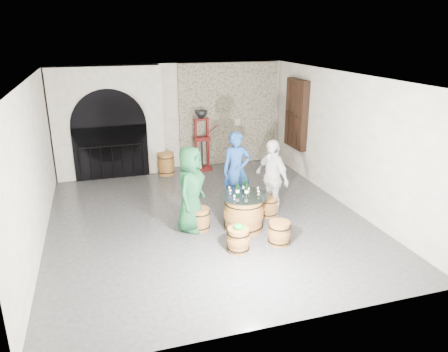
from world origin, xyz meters
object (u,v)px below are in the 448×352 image
object	(u,v)px
corking_press	(202,136)
barrel_table	(244,213)
barrel_stool_right	(268,206)
barrel_stool_near_left	(238,240)
wine_bottle_left	(237,190)
person_green	(191,189)
wine_bottle_center	(246,190)
wine_bottle_right	(244,186)
person_white	(272,178)
barrel_stool_far	(238,202)
side_barrel	(166,164)
barrel_stool_near_right	(279,233)
person_blue	(237,170)
barrel_stool_left	(200,219)

from	to	relation	value
corking_press	barrel_table	bearing A→B (deg)	-100.50
barrel_table	barrel_stool_right	world-z (taller)	barrel_table
barrel_stool_near_left	wine_bottle_left	size ratio (longest dim) A/B	1.48
person_green	wine_bottle_center	xyz separation A→B (m)	(1.11, -0.42, 0.00)
wine_bottle_left	wine_bottle_right	size ratio (longest dim) A/B	1.00
barrel_table	person_white	xyz separation A→B (m)	(0.88, 0.58, 0.51)
barrel_stool_far	side_barrel	size ratio (longest dim) A/B	0.71
side_barrel	barrel_stool_near_right	bearing A→B (deg)	-73.75
person_green	wine_bottle_left	world-z (taller)	person_green
barrel_stool_near_right	person_green	xyz separation A→B (m)	(-1.56, 1.18, 0.70)
barrel_stool_far	person_blue	xyz separation A→B (m)	(0.07, 0.33, 0.70)
barrel_stool_far	barrel_stool_right	size ratio (longest dim) A/B	1.00
barrel_table	wine_bottle_left	bearing A→B (deg)	170.65
wine_bottle_left	wine_bottle_right	xyz separation A→B (m)	(0.22, 0.18, 0.00)
barrel_stool_left	wine_bottle_left	distance (m)	1.07
barrel_stool_right	barrel_stool_near_right	world-z (taller)	same
barrel_stool_right	barrel_stool_far	bearing A→B (deg)	145.87
corking_press	wine_bottle_center	bearing A→B (deg)	-100.05
wine_bottle_center	person_white	bearing A→B (deg)	36.85
barrel_stool_near_left	side_barrel	size ratio (longest dim) A/B	0.71
barrel_stool_right	person_white	size ratio (longest dim) A/B	0.27
barrel_stool_near_left	side_barrel	xyz separation A→B (m)	(-0.57, 5.03, 0.10)
barrel_table	side_barrel	size ratio (longest dim) A/B	1.54
side_barrel	wine_bottle_center	bearing A→B (deg)	-76.54
barrel_stool_left	barrel_stool_far	distance (m)	1.27
person_white	barrel_stool_right	bearing A→B (deg)	-73.46
barrel_stool_left	barrel_stool_near_right	bearing A→B (deg)	-39.18
barrel_stool_right	person_white	world-z (taller)	person_white
person_white	wine_bottle_right	xyz separation A→B (m)	(-0.80, -0.37, 0.03)
person_blue	side_barrel	xyz separation A→B (m)	(-1.24, 2.90, -0.60)
barrel_stool_left	person_blue	bearing A→B (deg)	39.73
barrel_stool_near_left	wine_bottle_right	size ratio (longest dim) A/B	1.48
person_white	corking_press	xyz separation A→B (m)	(-0.72, 3.72, 0.17)
corking_press	wine_bottle_left	bearing A→B (deg)	-102.37
barrel_stool_left	barrel_stool_near_left	xyz separation A→B (m)	(0.49, -1.16, 0.00)
wine_bottle_center	wine_bottle_right	xyz separation A→B (m)	(0.05, 0.26, 0.00)
wine_bottle_right	side_barrel	distance (m)	4.15
barrel_stool_near_right	barrel_stool_right	bearing A→B (deg)	76.63
barrel_table	barrel_stool_right	xyz separation A→B (m)	(0.80, 0.52, -0.16)
barrel_stool_far	corking_press	size ratio (longest dim) A/B	0.26
barrel_stool_left	person_green	bearing A→B (deg)	161.66
barrel_stool_far	person_blue	size ratio (longest dim) A/B	0.26
barrel_stool_near_right	wine_bottle_center	bearing A→B (deg)	120.06
barrel_stool_right	wine_bottle_right	size ratio (longest dim) A/B	1.48
barrel_table	wine_bottle_center	distance (m)	0.54
person_white	side_barrel	xyz separation A→B (m)	(-1.86, 3.59, -0.57)
barrel_table	side_barrel	distance (m)	4.29
person_white	wine_bottle_left	distance (m)	1.16
person_white	wine_bottle_center	distance (m)	1.06
wine_bottle_left	wine_bottle_center	world-z (taller)	same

